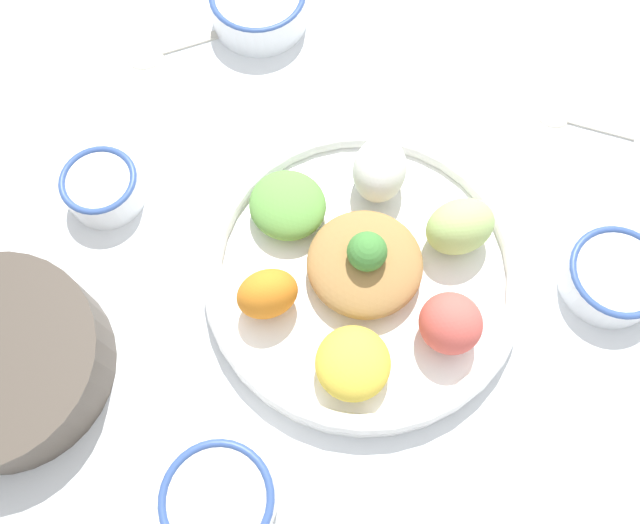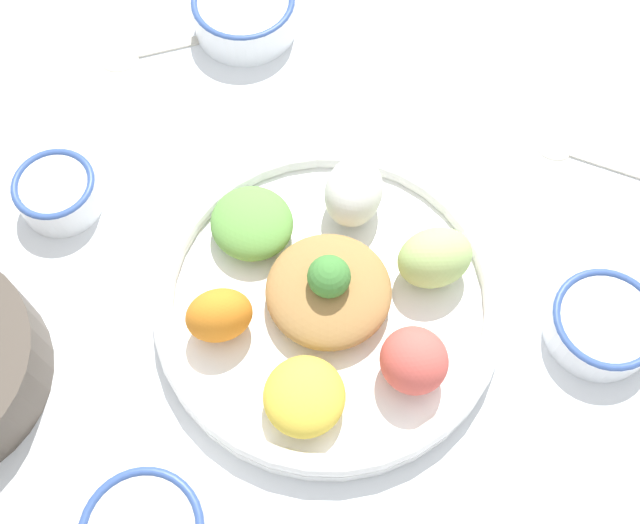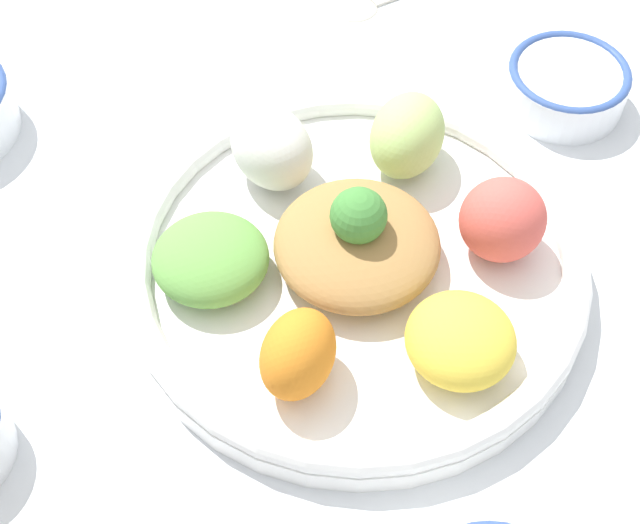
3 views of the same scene
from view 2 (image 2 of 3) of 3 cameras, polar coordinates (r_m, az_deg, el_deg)
ground_plane at (r=0.75m, az=2.24°, el=-1.35°), size 2.40×2.40×0.00m
salad_platter at (r=0.71m, az=0.72°, el=-2.56°), size 0.34×0.34×0.09m
sauce_bowl_red at (r=0.76m, az=20.73°, el=-4.44°), size 0.10×0.10×0.04m
rice_bowl_blue at (r=0.81m, az=-19.36°, el=5.08°), size 0.08×0.08×0.04m
rice_bowl_plain at (r=0.92m, az=-5.79°, el=18.42°), size 0.12×0.12×0.05m
serving_spoon_main at (r=0.86m, az=18.87°, el=7.92°), size 0.12×0.04×0.01m
serving_spoon_extra at (r=0.93m, az=-13.90°, el=15.19°), size 0.11×0.09×0.01m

